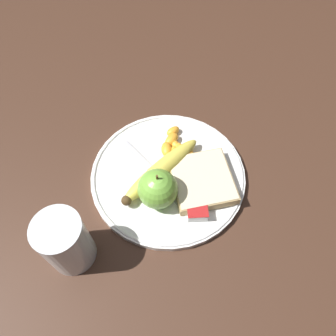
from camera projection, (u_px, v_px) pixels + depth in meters
ground_plane at (168, 177)px, 0.62m from camera, size 3.00×3.00×0.00m
plate at (168, 175)px, 0.61m from camera, size 0.29×0.29×0.01m
juice_glass at (66, 243)px, 0.50m from camera, size 0.07×0.07×0.11m
apple at (158, 189)px, 0.55m from camera, size 0.07×0.07×0.08m
banana at (161, 171)px, 0.59m from camera, size 0.15×0.16×0.03m
bread_slice at (202, 180)px, 0.59m from camera, size 0.13×0.12×0.02m
fork at (160, 178)px, 0.60m from camera, size 0.16×0.13×0.00m
jam_packet at (197, 208)px, 0.56m from camera, size 0.04×0.04×0.02m
orange_segment_0 at (188, 154)px, 0.62m from camera, size 0.04×0.02×0.02m
orange_segment_1 at (174, 151)px, 0.63m from camera, size 0.03×0.02×0.01m
orange_segment_2 at (166, 149)px, 0.63m from camera, size 0.03×0.02×0.02m
orange_segment_3 at (180, 149)px, 0.63m from camera, size 0.03×0.02×0.02m
orange_segment_4 at (173, 131)px, 0.65m from camera, size 0.03×0.03×0.02m
orange_segment_5 at (175, 144)px, 0.63m from camera, size 0.03×0.03×0.01m
orange_segment_6 at (172, 139)px, 0.64m from camera, size 0.04×0.04×0.02m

